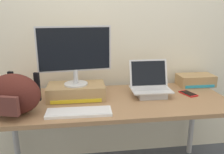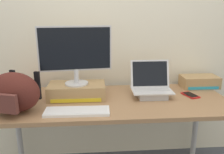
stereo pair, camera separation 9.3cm
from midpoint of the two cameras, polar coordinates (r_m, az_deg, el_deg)
The scene contains 11 objects.
back_wall at distance 2.09m, azimuth 0.34°, elevation 13.70°, with size 7.00×0.10×2.60m, color silver.
desk at distance 1.79m, azimuth 1.50°, elevation -7.80°, with size 1.79×0.70×0.73m.
toner_box_yellow at distance 1.81m, azimuth -7.28°, elevation -3.42°, with size 0.44×0.24×0.11m.
desktop_monitor at distance 1.73m, azimuth -7.62°, elevation 6.03°, with size 0.55×0.18×0.44m.
open_laptop at distance 1.86m, azimuth 11.15°, elevation -3.05°, with size 0.31×0.23×0.28m.
external_keyboard at distance 1.55m, azimuth -6.98°, elevation -8.52°, with size 0.43×0.15×0.02m.
messenger_backpack at distance 1.63m, azimuth -21.73°, elevation -3.60°, with size 0.41×0.34×0.27m.
coffee_mug at distance 2.06m, azimuth -18.81°, elevation -1.99°, with size 0.12×0.08×0.09m.
cell_phone at distance 1.96m, azimuth 20.25°, elevation -4.26°, with size 0.12×0.16×0.01m.
plush_toy at distance 1.92m, azimuth -19.84°, elevation -3.24°, with size 0.10×0.10×0.10m.
toner_box_cyan at distance 2.21m, azimuth 22.08°, elevation -1.05°, with size 0.32×0.18×0.10m.
Camera 2 is at (-0.13, -1.64, 1.38)m, focal length 36.63 mm.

